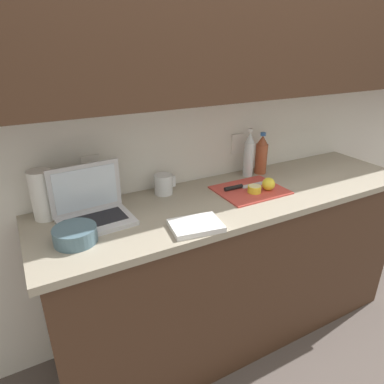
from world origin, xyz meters
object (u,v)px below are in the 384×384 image
object	(u,v)px
measuring_cup	(164,184)
knife	(240,187)
bottle_green_soda	(261,155)
lemon_half_cut	(254,189)
bottle_oil_tall	(249,155)
laptop	(92,208)
paper_towel_roll	(42,195)
cutting_board	(250,190)
bowl_white	(75,235)
lemon_whole_beside	(269,184)

from	to	relation	value
measuring_cup	knife	bearing A→B (deg)	-21.14
bottle_green_soda	measuring_cup	size ratio (longest dim) A/B	2.16
lemon_half_cut	bottle_oil_tall	size ratio (longest dim) A/B	0.25
laptop	bottle_green_soda	size ratio (longest dim) A/B	1.32
knife	paper_towel_roll	distance (m)	0.99
cutting_board	measuring_cup	size ratio (longest dim) A/B	3.10
bowl_white	measuring_cup	bearing A→B (deg)	27.94
laptop	measuring_cup	world-z (taller)	laptop
bowl_white	paper_towel_roll	world-z (taller)	paper_towel_roll
laptop	measuring_cup	bearing A→B (deg)	11.92
bottle_oil_tall	knife	bearing A→B (deg)	-137.67
measuring_cup	lemon_half_cut	bearing A→B (deg)	-28.73
knife	paper_towel_roll	bearing A→B (deg)	172.14
knife	lemon_whole_beside	world-z (taller)	lemon_whole_beside
cutting_board	knife	world-z (taller)	knife
laptop	cutting_board	size ratio (longest dim) A/B	0.92
lemon_whole_beside	knife	bearing A→B (deg)	142.48
laptop	paper_towel_roll	size ratio (longest dim) A/B	1.45
laptop	measuring_cup	distance (m)	0.42
bottle_oil_tall	bowl_white	distance (m)	1.10
cutting_board	lemon_whole_beside	size ratio (longest dim) A/B	5.21
lemon_whole_beside	bottle_oil_tall	size ratio (longest dim) A/B	0.24
laptop	paper_towel_roll	xyz separation A→B (m)	(-0.19, 0.12, 0.06)
cutting_board	knife	distance (m)	0.06
lemon_half_cut	paper_towel_roll	distance (m)	1.04
cutting_board	paper_towel_roll	xyz separation A→B (m)	(-1.01, 0.20, 0.11)
measuring_cup	bowl_white	size ratio (longest dim) A/B	0.67
bottle_oil_tall	measuring_cup	world-z (taller)	bottle_oil_tall
cutting_board	bowl_white	world-z (taller)	bowl_white
knife	bowl_white	bearing A→B (deg)	-171.18
knife	bottle_green_soda	world-z (taller)	bottle_green_soda
cutting_board	bowl_white	bearing A→B (deg)	-175.16
knife	measuring_cup	world-z (taller)	measuring_cup
laptop	bottle_green_soda	distance (m)	1.06
bottle_green_soda	cutting_board	bearing A→B (deg)	-138.93
lemon_half_cut	bowl_white	world-z (taller)	bowl_white
bottle_oil_tall	paper_towel_roll	xyz separation A→B (m)	(-1.14, 0.00, -0.02)
bowl_white	lemon_whole_beside	bearing A→B (deg)	1.58
laptop	paper_towel_roll	world-z (taller)	laptop
bottle_green_soda	paper_towel_roll	world-z (taller)	bottle_green_soda
lemon_half_cut	bottle_green_soda	distance (m)	0.34
laptop	paper_towel_roll	bearing A→B (deg)	143.76
knife	measuring_cup	distance (m)	0.42
laptop	knife	distance (m)	0.79
cutting_board	lemon_half_cut	xyz separation A→B (m)	(-0.00, -0.04, 0.02)
bottle_green_soda	lemon_whole_beside	bearing A→B (deg)	-120.06
bottle_oil_tall	cutting_board	bearing A→B (deg)	-123.27
lemon_whole_beside	bottle_green_soda	world-z (taller)	bottle_green_soda
laptop	bottle_oil_tall	xyz separation A→B (m)	(0.96, 0.12, 0.07)
lemon_half_cut	bottle_oil_tall	bearing A→B (deg)	60.72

